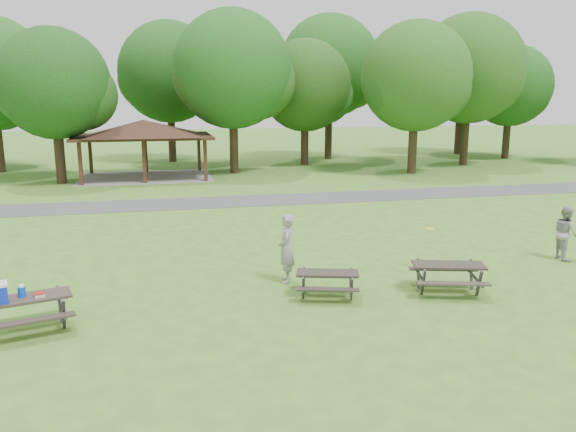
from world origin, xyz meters
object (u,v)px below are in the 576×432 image
Objects in this scene: picnic_table_near at (16,301)px; frisbee_catcher at (565,233)px; picnic_table_middle at (327,278)px; frisbee_thrower at (286,249)px.

frisbee_catcher reaches higher than picnic_table_near.
frisbee_catcher is (8.60, 1.67, 0.36)m from picnic_table_middle.
picnic_table_middle is 1.10× the size of frisbee_catcher.
frisbee_thrower is at bearing 98.92° from frisbee_catcher.
picnic_table_near is 7.00m from frisbee_thrower.
frisbee_catcher is at bearing 8.33° from picnic_table_near.
picnic_table_near is at bearing -59.44° from frisbee_thrower.
frisbee_catcher is (16.05, 2.35, 0.11)m from picnic_table_near.
frisbee_thrower reaches higher than frisbee_catcher.
frisbee_thrower is at bearing 118.49° from picnic_table_middle.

